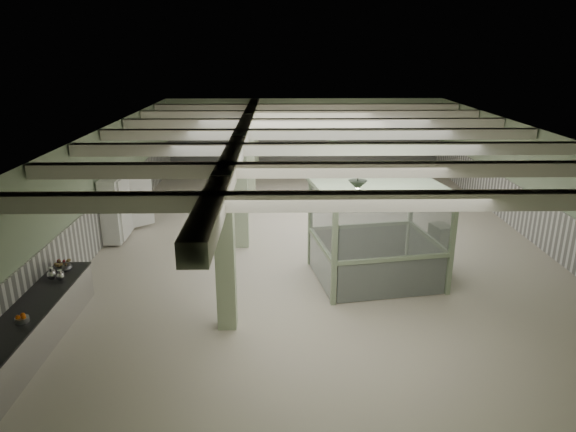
{
  "coord_description": "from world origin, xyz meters",
  "views": [
    {
      "loc": [
        -1.31,
        -16.4,
        6.09
      ],
      "look_at": [
        -1.05,
        -1.94,
        1.3
      ],
      "focal_mm": 32.0,
      "sensor_mm": 36.0,
      "label": 1
    }
  ],
  "objects_px": {
    "walkin_cooler": "(120,206)",
    "guard_booth": "(377,216)",
    "filing_cabinet": "(439,248)",
    "prep_counter": "(27,333)"
  },
  "relations": [
    {
      "from": "prep_counter",
      "to": "walkin_cooler",
      "type": "xyz_separation_m",
      "value": [
        -0.08,
        7.03,
        0.58
      ]
    },
    {
      "from": "guard_booth",
      "to": "filing_cabinet",
      "type": "xyz_separation_m",
      "value": [
        1.91,
        0.52,
        -1.11
      ]
    },
    {
      "from": "walkin_cooler",
      "to": "filing_cabinet",
      "type": "bearing_deg",
      "value": -17.05
    },
    {
      "from": "prep_counter",
      "to": "guard_booth",
      "type": "height_order",
      "value": "guard_booth"
    },
    {
      "from": "prep_counter",
      "to": "filing_cabinet",
      "type": "bearing_deg",
      "value": 22.39
    },
    {
      "from": "walkin_cooler",
      "to": "guard_booth",
      "type": "bearing_deg",
      "value": -24.07
    },
    {
      "from": "walkin_cooler",
      "to": "guard_booth",
      "type": "relative_size",
      "value": 0.61
    },
    {
      "from": "guard_booth",
      "to": "filing_cabinet",
      "type": "bearing_deg",
      "value": 5.67
    },
    {
      "from": "prep_counter",
      "to": "walkin_cooler",
      "type": "relative_size",
      "value": 2.32
    },
    {
      "from": "prep_counter",
      "to": "walkin_cooler",
      "type": "bearing_deg",
      "value": 90.68
    }
  ]
}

